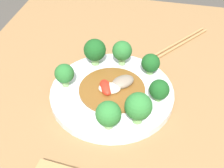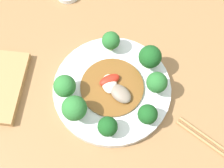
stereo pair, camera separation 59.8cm
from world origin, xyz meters
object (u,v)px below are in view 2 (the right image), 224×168
at_px(broccoli_south, 108,127).
at_px(plate, 112,89).
at_px(broccoli_southeast, 148,114).
at_px(chopsticks, 221,150).
at_px(broccoli_southwest, 74,108).
at_px(broccoli_north, 110,41).
at_px(broccoli_east, 157,83).
at_px(stirfry_center, 113,87).
at_px(broccoli_northeast, 150,57).
at_px(broccoli_west, 65,86).

bearing_deg(broccoli_south, plate, 87.21).
relative_size(broccoli_southeast, chopsticks, 0.28).
xyz_separation_m(broccoli_southwest, broccoli_north, (0.07, 0.18, -0.01)).
bearing_deg(chopsticks, broccoli_south, 172.53).
height_order(broccoli_southwest, broccoli_east, broccoli_southwest).
relative_size(broccoli_southeast, stirfry_center, 0.36).
xyz_separation_m(broccoli_southwest, stirfry_center, (0.08, 0.07, -0.04)).
relative_size(broccoli_northeast, broccoli_north, 1.20).
bearing_deg(broccoli_north, stirfry_center, -84.71).
xyz_separation_m(plate, broccoli_north, (-0.01, 0.11, 0.04)).
distance_m(plate, broccoli_south, 0.12).
xyz_separation_m(broccoli_southeast, stirfry_center, (-0.08, 0.08, -0.02)).
xyz_separation_m(broccoli_southeast, chopsticks, (0.17, -0.06, -0.05)).
distance_m(plate, broccoli_west, 0.12).
xyz_separation_m(plate, broccoli_east, (0.10, -0.00, 0.05)).
bearing_deg(broccoli_north, broccoli_east, -45.59).
distance_m(broccoli_west, broccoli_northeast, 0.21).
xyz_separation_m(broccoli_east, stirfry_center, (-0.10, 0.00, -0.03)).
relative_size(broccoli_northeast, broccoli_southeast, 1.30).
bearing_deg(stirfry_center, broccoli_west, -172.18).
bearing_deg(broccoli_southeast, broccoli_northeast, 87.13).
bearing_deg(plate, broccoli_north, 93.89).
xyz_separation_m(broccoli_south, broccoli_northeast, (0.09, 0.17, 0.01)).
distance_m(stirfry_center, chopsticks, 0.29).
bearing_deg(broccoli_south, chopsticks, -7.47).
height_order(broccoli_southwest, stirfry_center, broccoli_southwest).
bearing_deg(broccoli_east, plate, 178.56).
xyz_separation_m(broccoli_west, broccoli_north, (0.10, 0.13, -0.00)).
bearing_deg(broccoli_southeast, chopsticks, -20.58).
bearing_deg(chopsticks, broccoli_west, 160.97).
distance_m(plate, broccoli_east, 0.12).
height_order(broccoli_east, chopsticks, broccoli_east).
distance_m(broccoli_east, stirfry_center, 0.11).
xyz_separation_m(plate, chopsticks, (0.25, -0.14, -0.01)).
height_order(broccoli_northeast, broccoli_north, broccoli_northeast).
height_order(broccoli_west, broccoli_east, broccoli_east).
bearing_deg(chopsticks, broccoli_southwest, 168.32).
xyz_separation_m(broccoli_northeast, broccoli_east, (0.01, -0.07, -0.00)).
xyz_separation_m(broccoli_northeast, stirfry_center, (-0.09, -0.07, -0.03)).
xyz_separation_m(broccoli_north, stirfry_center, (0.01, -0.11, -0.03)).
xyz_separation_m(plate, broccoli_south, (-0.01, -0.11, 0.04)).
height_order(plate, broccoli_east, broccoli_east).
xyz_separation_m(broccoli_south, broccoli_north, (-0.00, 0.22, 0.01)).
height_order(broccoli_west, broccoli_southwest, broccoli_southwest).
height_order(plate, broccoli_north, broccoli_north).
distance_m(broccoli_west, broccoli_north, 0.16).
height_order(broccoli_north, chopsticks, broccoli_north).
height_order(broccoli_west, chopsticks, broccoli_west).
height_order(broccoli_southwest, broccoli_north, broccoli_southwest).
height_order(broccoli_southwest, broccoli_southeast, broccoli_southwest).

